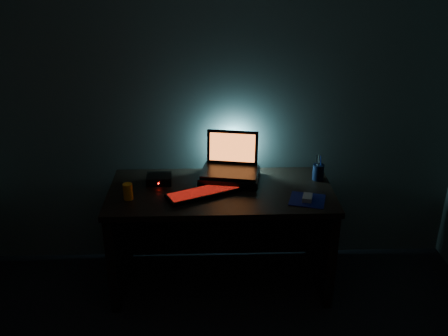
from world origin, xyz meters
name	(u,v)px	position (x,y,z in m)	size (l,w,h in m)	color
room	(234,272)	(0.00, 0.00, 1.25)	(3.50, 4.00, 2.50)	black
desk	(221,219)	(0.00, 1.67, 0.49)	(1.50, 0.70, 0.75)	black
riser	(230,177)	(0.07, 1.76, 0.78)	(0.40, 0.30, 0.06)	black
laptop	(231,162)	(0.07, 1.81, 0.87)	(0.42, 0.34, 0.26)	black
keyboard	(203,193)	(-0.12, 1.55, 0.76)	(0.50, 0.34, 0.03)	black
mousepad	(307,200)	(0.55, 1.45, 0.75)	(0.22, 0.20, 0.00)	#0B1151
mouse	(307,198)	(0.55, 1.45, 0.77)	(0.06, 0.10, 0.03)	gray
pen_cup	(318,172)	(0.68, 1.76, 0.81)	(0.08, 0.08, 0.11)	black
juice_glass	(128,192)	(-0.60, 1.50, 0.80)	(0.06, 0.06, 0.11)	orange
router	(159,179)	(-0.42, 1.74, 0.78)	(0.17, 0.14, 0.06)	black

